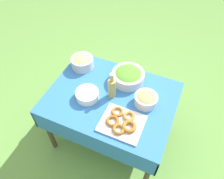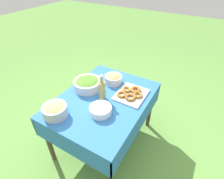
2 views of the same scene
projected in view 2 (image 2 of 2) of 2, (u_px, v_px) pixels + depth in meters
name	position (u px, v px, depth m)	size (l,w,h in m)	color
ground_plane	(105.00, 140.00, 2.24)	(14.00, 14.00, 0.00)	#609342
picnic_table	(104.00, 105.00, 1.88)	(1.15, 0.87, 0.69)	#2D6BB2
salad_bowl	(87.00, 83.00, 1.93)	(0.31, 0.31, 0.12)	silver
pasta_bowl	(55.00, 110.00, 1.59)	(0.23, 0.23, 0.13)	#B2B7BC
donut_platter	(131.00, 94.00, 1.86)	(0.35, 0.30, 0.05)	silver
plate_stack	(101.00, 110.00, 1.63)	(0.21, 0.21, 0.07)	white
olive_oil_bottle	(102.00, 90.00, 1.77)	(0.07, 0.07, 0.28)	#998E4C
bread_bowl	(113.00, 78.00, 2.02)	(0.20, 0.20, 0.11)	silver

